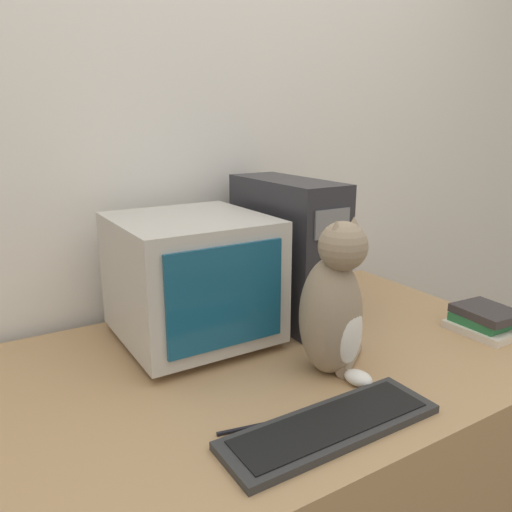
{
  "coord_description": "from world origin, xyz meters",
  "views": [
    {
      "loc": [
        -0.7,
        -0.56,
        1.38
      ],
      "look_at": [
        -0.03,
        0.53,
        1.03
      ],
      "focal_mm": 35.0,
      "sensor_mm": 36.0,
      "label": 1
    }
  ],
  "objects": [
    {
      "name": "wall_back",
      "position": [
        0.0,
        1.04,
        1.25
      ],
      "size": [
        7.0,
        0.05,
        2.5
      ],
      "color": "silver",
      "rests_on": "ground_plane"
    },
    {
      "name": "desk",
      "position": [
        0.0,
        0.49,
        0.37
      ],
      "size": [
        1.57,
        0.98,
        0.74
      ],
      "color": "tan",
      "rests_on": "ground_plane"
    },
    {
      "name": "crt_monitor",
      "position": [
        -0.14,
        0.71,
        0.94
      ],
      "size": [
        0.41,
        0.43,
        0.37
      ],
      "color": "#BCB7AD",
      "rests_on": "desk"
    },
    {
      "name": "computer_tower",
      "position": [
        0.2,
        0.72,
        0.97
      ],
      "size": [
        0.17,
        0.45,
        0.46
      ],
      "color": "#28282D",
      "rests_on": "desk"
    },
    {
      "name": "keyboard",
      "position": [
        -0.08,
        0.14,
        0.75
      ],
      "size": [
        0.5,
        0.15,
        0.02
      ],
      "color": "#2D2D2D",
      "rests_on": "desk"
    },
    {
      "name": "cat",
      "position": [
        0.08,
        0.34,
        0.93
      ],
      "size": [
        0.24,
        0.23,
        0.41
      ],
      "rotation": [
        0.0,
        0.0,
        0.21
      ],
      "color": "gray",
      "rests_on": "desk"
    },
    {
      "name": "book_stack",
      "position": [
        0.65,
        0.29,
        0.78
      ],
      "size": [
        0.17,
        0.19,
        0.08
      ],
      "color": "beige",
      "rests_on": "desk"
    },
    {
      "name": "pen",
      "position": [
        -0.23,
        0.24,
        0.75
      ],
      "size": [
        0.13,
        0.04,
        0.01
      ],
      "color": "black",
      "rests_on": "desk"
    }
  ]
}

